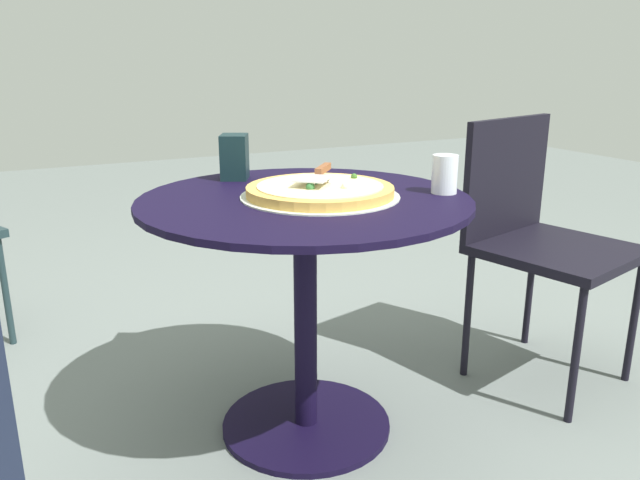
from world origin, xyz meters
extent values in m
plane|color=slate|center=(0.00, 0.00, 0.00)|extent=(10.00, 10.00, 0.00)
cylinder|color=black|center=(0.00, 0.00, 0.68)|extent=(0.88, 0.88, 0.02)
cylinder|color=black|center=(0.00, 0.00, 0.34)|extent=(0.06, 0.06, 0.65)
cylinder|color=black|center=(0.00, 0.00, 0.01)|extent=(0.49, 0.49, 0.02)
cylinder|color=silver|center=(-0.04, 0.01, 0.69)|extent=(0.42, 0.42, 0.00)
cylinder|color=gold|center=(-0.04, 0.01, 0.70)|extent=(0.39, 0.39, 0.02)
cylinder|color=beige|center=(-0.04, 0.01, 0.72)|extent=(0.33, 0.33, 0.00)
sphere|color=silver|center=(-0.07, 0.00, 0.72)|extent=(0.01, 0.01, 0.01)
sphere|color=#356631|center=(-0.03, -0.06, 0.72)|extent=(0.02, 0.02, 0.02)
sphere|color=#EEE9C8|center=(-0.06, -0.04, 0.72)|extent=(0.02, 0.02, 0.02)
sphere|color=beige|center=(-0.02, 0.00, 0.72)|extent=(0.02, 0.02, 0.02)
sphere|color=#EDE7C8|center=(-0.08, 0.08, 0.72)|extent=(0.02, 0.02, 0.02)
sphere|color=#366124|center=(-0.16, -0.03, 0.72)|extent=(0.02, 0.02, 0.02)
sphere|color=#216821|center=(-0.03, -0.01, 0.72)|extent=(0.01, 0.01, 0.01)
sphere|color=#316B35|center=(0.01, 0.05, 0.72)|extent=(0.02, 0.02, 0.02)
sphere|color=beige|center=(-0.08, -0.05, 0.72)|extent=(0.02, 0.02, 0.02)
cube|color=silver|center=(-0.02, 0.01, 0.74)|extent=(0.13, 0.13, 0.00)
cube|color=brown|center=(-0.09, -0.06, 0.74)|extent=(0.09, 0.09, 0.02)
cylinder|color=white|center=(-0.36, 0.12, 0.74)|extent=(0.07, 0.07, 0.10)
cube|color=black|center=(0.08, -0.32, 0.75)|extent=(0.11, 0.12, 0.13)
cylinder|color=#1F3134|center=(0.75, -0.99, 0.21)|extent=(0.02, 0.02, 0.42)
cube|color=black|center=(-0.84, 0.09, 0.45)|extent=(0.53, 0.53, 0.03)
cube|color=black|center=(-0.79, -0.11, 0.65)|extent=(0.43, 0.13, 0.39)
cylinder|color=black|center=(-1.07, 0.23, 0.22)|extent=(0.02, 0.02, 0.43)
cylinder|color=black|center=(-0.71, 0.32, 0.22)|extent=(0.02, 0.02, 0.43)
cylinder|color=black|center=(-0.98, -0.13, 0.22)|extent=(0.02, 0.02, 0.43)
cylinder|color=black|center=(-0.61, -0.04, 0.22)|extent=(0.02, 0.02, 0.43)
camera|label=1|loc=(0.68, 1.45, 1.05)|focal=35.28mm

